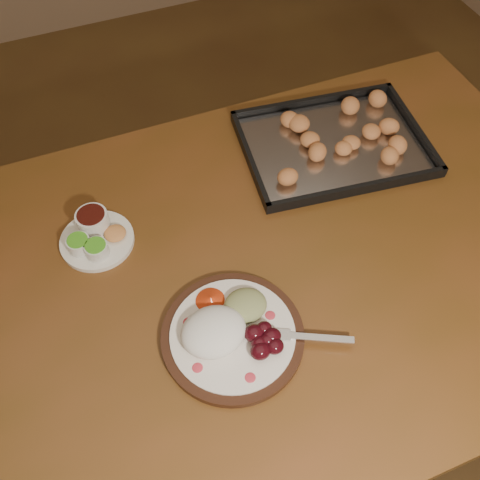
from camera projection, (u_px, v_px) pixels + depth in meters
name	position (u px, v px, depth m)	size (l,w,h in m)	color
ground	(212.00, 360.00, 1.71)	(4.00, 4.00, 0.00)	brown
dining_table	(240.00, 296.00, 1.10)	(1.50, 0.91, 0.75)	brown
dinner_plate	(230.00, 331.00, 0.93)	(0.32, 0.25, 0.06)	black
condiment_saucer	(95.00, 235.00, 1.05)	(0.15, 0.15, 0.05)	white
baking_tray	(333.00, 143.00, 1.20)	(0.44, 0.35, 0.04)	black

